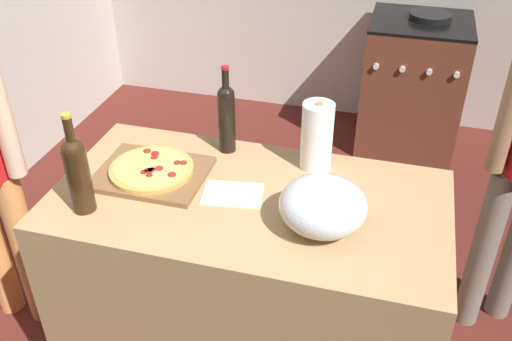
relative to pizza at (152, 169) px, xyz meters
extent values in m
cube|color=#511E19|center=(0.31, 0.93, -0.95)|extent=(4.18, 3.68, 0.02)
cube|color=tan|center=(0.38, -0.04, -0.49)|extent=(1.40, 0.74, 0.91)
cube|color=brown|center=(0.00, 0.00, -0.02)|extent=(0.40, 0.32, 0.02)
cylinder|color=tan|center=(0.00, 0.00, 0.00)|extent=(0.31, 0.31, 0.02)
cylinder|color=#EAC660|center=(0.00, 0.00, 0.01)|extent=(0.27, 0.27, 0.00)
cylinder|color=maroon|center=(-0.01, -0.05, 0.01)|extent=(0.02, 0.02, 0.01)
cylinder|color=maroon|center=(-0.02, 0.08, 0.01)|extent=(0.03, 0.03, 0.01)
cylinder|color=maroon|center=(0.11, 0.05, 0.01)|extent=(0.03, 0.03, 0.01)
cylinder|color=maroon|center=(0.00, -0.03, 0.01)|extent=(0.03, 0.03, 0.01)
cylinder|color=maroon|center=(0.03, -0.01, 0.01)|extent=(0.03, 0.03, 0.01)
cylinder|color=maroon|center=(0.01, -0.03, 0.01)|extent=(0.03, 0.03, 0.01)
cylinder|color=maroon|center=(-0.01, 0.06, 0.01)|extent=(0.03, 0.03, 0.01)
cylinder|color=maroon|center=(0.10, -0.03, 0.01)|extent=(0.03, 0.03, 0.01)
cylinder|color=maroon|center=(0.08, 0.05, 0.01)|extent=(0.02, 0.02, 0.01)
cylinder|color=maroon|center=(0.01, -0.02, 0.01)|extent=(0.02, 0.02, 0.01)
cylinder|color=maroon|center=(0.02, -0.06, 0.01)|extent=(0.02, 0.02, 0.01)
cylinder|color=maroon|center=(-0.06, 0.09, 0.01)|extent=(0.03, 0.03, 0.01)
cylinder|color=#B2B2B7|center=(0.66, -0.13, -0.03)|extent=(0.12, 0.12, 0.01)
ellipsoid|color=silver|center=(0.66, -0.13, 0.06)|extent=(0.29, 0.29, 0.17)
cylinder|color=white|center=(0.57, 0.23, 0.10)|extent=(0.12, 0.12, 0.26)
cylinder|color=#997551|center=(0.57, 0.23, 0.10)|extent=(0.03, 0.03, 0.27)
cylinder|color=black|center=(0.21, 0.25, 0.09)|extent=(0.07, 0.07, 0.24)
sphere|color=black|center=(0.21, 0.25, 0.21)|extent=(0.07, 0.07, 0.07)
cylinder|color=black|center=(0.21, 0.25, 0.27)|extent=(0.03, 0.03, 0.08)
cylinder|color=maroon|center=(0.21, 0.25, 0.32)|extent=(0.03, 0.03, 0.01)
cylinder|color=#331E0F|center=(-0.14, -0.25, 0.09)|extent=(0.08, 0.08, 0.24)
sphere|color=#331E0F|center=(-0.14, -0.25, 0.21)|extent=(0.08, 0.08, 0.08)
cylinder|color=#331E0F|center=(-0.14, -0.25, 0.28)|extent=(0.03, 0.03, 0.09)
cylinder|color=gold|center=(-0.14, -0.25, 0.33)|extent=(0.03, 0.03, 0.01)
cube|color=white|center=(0.32, -0.03, -0.03)|extent=(0.23, 0.18, 0.00)
cube|color=brown|center=(0.93, 2.12, -0.50)|extent=(0.65, 0.61, 0.88)
cube|color=black|center=(0.93, 2.12, -0.05)|extent=(0.65, 0.61, 0.02)
cylinder|color=silver|center=(0.69, 1.80, -0.26)|extent=(0.04, 0.02, 0.04)
cylinder|color=silver|center=(0.85, 1.80, -0.26)|extent=(0.04, 0.02, 0.04)
cylinder|color=silver|center=(1.01, 1.80, -0.26)|extent=(0.04, 0.02, 0.04)
cylinder|color=silver|center=(1.17, 1.80, -0.26)|extent=(0.04, 0.02, 0.04)
cylinder|color=black|center=(0.97, 2.15, -0.02)|extent=(0.27, 0.27, 0.04)
cylinder|color=#D88C4C|center=(-0.66, -0.02, -0.54)|extent=(0.11, 0.11, 0.80)
cylinder|color=beige|center=(-0.59, -0.02, 0.17)|extent=(0.08, 0.08, 0.57)
cylinder|color=slate|center=(1.31, 0.49, -0.52)|extent=(0.11, 0.11, 0.84)
cylinder|color=#936B4C|center=(1.25, 0.46, 0.22)|extent=(0.08, 0.08, 0.60)
camera|label=1|loc=(0.84, -1.59, 1.16)|focal=39.82mm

